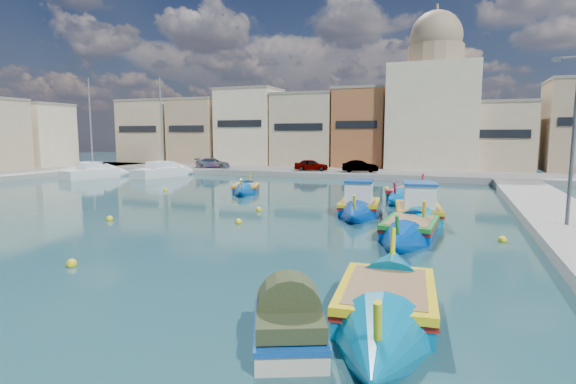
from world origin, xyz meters
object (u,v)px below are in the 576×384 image
at_px(quay_street_lamp, 572,140).
at_px(tender_near, 289,326).
at_px(luzzu_blue_cabin, 359,207).
at_px(luzzu_green, 246,189).
at_px(luzzu_blue_south, 410,230).
at_px(luzzu_cyan_mid, 409,195).
at_px(yacht_midnorth, 105,173).
at_px(church_block, 434,103).
at_px(luzzu_turquoise_cabin, 418,213).
at_px(luzzu_cyan_south, 386,305).
at_px(yacht_north, 173,172).

height_order(quay_street_lamp, tender_near, quay_street_lamp).
height_order(quay_street_lamp, luzzu_blue_cabin, quay_street_lamp).
distance_m(luzzu_green, tender_near, 26.54).
distance_m(luzzu_blue_cabin, luzzu_blue_south, 6.05).
distance_m(quay_street_lamp, luzzu_green, 22.68).
bearing_deg(luzzu_cyan_mid, tender_near, -90.88).
bearing_deg(quay_street_lamp, yacht_midnorth, 159.28).
relative_size(church_block, luzzu_blue_south, 2.04).
relative_size(luzzu_blue_cabin, tender_near, 2.82).
relative_size(quay_street_lamp, luzzu_cyan_mid, 0.84).
bearing_deg(luzzu_turquoise_cabin, luzzu_blue_cabin, 164.96).
bearing_deg(luzzu_blue_south, luzzu_green, 139.79).
bearing_deg(luzzu_cyan_south, luzzu_cyan_mid, 93.74).
bearing_deg(quay_street_lamp, luzzu_cyan_south, -117.49).
bearing_deg(luzzu_blue_cabin, yacht_midnorth, 157.21).
height_order(luzzu_turquoise_cabin, luzzu_blue_south, luzzu_turquoise_cabin).
xyz_separation_m(luzzu_blue_cabin, yacht_midnorth, (-30.24, 12.70, 0.07)).
xyz_separation_m(church_block, luzzu_green, (-12.93, -24.92, -8.17)).
relative_size(quay_street_lamp, luzzu_blue_cabin, 0.91).
distance_m(luzzu_blue_south, tender_near, 11.97).
bearing_deg(luzzu_blue_cabin, luzzu_turquoise_cabin, -15.04).
distance_m(church_block, luzzu_blue_cabin, 32.62).
bearing_deg(quay_street_lamp, luzzu_blue_south, -158.73).
distance_m(quay_street_lamp, luzzu_turquoise_cabin, 7.82).
bearing_deg(luzzu_green, luzzu_cyan_mid, 1.38).
distance_m(tender_near, yacht_north, 42.69).
xyz_separation_m(quay_street_lamp, luzzu_cyan_mid, (-7.72, 9.38, -4.05)).
distance_m(church_block, tender_near, 49.11).
bearing_deg(quay_street_lamp, luzzu_cyan_mid, 129.46).
relative_size(church_block, yacht_north, 1.66).
height_order(luzzu_cyan_mid, tender_near, luzzu_cyan_mid).
xyz_separation_m(luzzu_blue_south, yacht_midnorth, (-33.56, 17.76, 0.16)).
distance_m(luzzu_blue_south, yacht_north, 35.26).
bearing_deg(luzzu_blue_south, luzzu_cyan_mid, 95.37).
bearing_deg(tender_near, luzzu_blue_cabin, 96.18).
relative_size(luzzu_green, luzzu_cyan_south, 0.81).
distance_m(tender_near, yacht_midnorth, 43.67).
relative_size(quay_street_lamp, yacht_north, 0.69).
bearing_deg(yacht_north, luzzu_blue_south, -38.18).
distance_m(luzzu_turquoise_cabin, luzzu_cyan_mid, 7.88).
height_order(church_block, luzzu_blue_south, church_block).
relative_size(luzzu_turquoise_cabin, luzzu_cyan_south, 1.13).
relative_size(luzzu_cyan_mid, luzzu_cyan_south, 1.05).
xyz_separation_m(luzzu_cyan_mid, luzzu_blue_south, (1.12, -11.95, -0.01)).
height_order(luzzu_blue_cabin, luzzu_cyan_mid, luzzu_blue_cabin).
xyz_separation_m(luzzu_blue_cabin, tender_near, (1.83, -16.93, 0.05)).
bearing_deg(luzzu_turquoise_cabin, yacht_north, 147.55).
distance_m(luzzu_blue_cabin, yacht_midnorth, 32.80).
relative_size(church_block, luzzu_green, 2.60).
bearing_deg(luzzu_green, church_block, 62.58).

